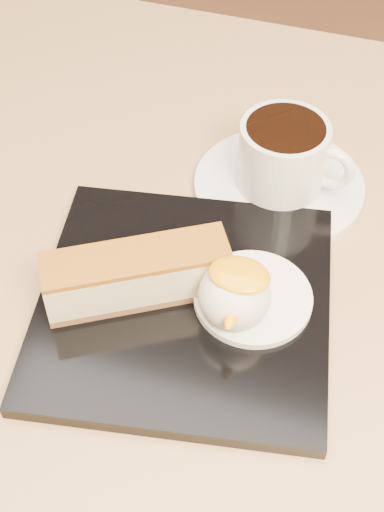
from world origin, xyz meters
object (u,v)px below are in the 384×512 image
(dessert_plate, at_px, (184,304))
(cheesecake, at_px, (137,275))
(saucer, at_px, (279,186))
(table, at_px, (190,393))
(ice_cream_scoop, at_px, (235,296))
(coffee_cup, at_px, (285,155))

(dessert_plate, relative_size, cheesecake, 1.60)
(cheesecake, xyz_separation_m, saucer, (0.07, 0.15, -0.03))
(table, height_order, saucer, saucer)
(table, xyz_separation_m, dessert_plate, (0.00, -0.02, 0.16))
(ice_cream_scoop, relative_size, coffee_cup, 0.52)
(coffee_cup, bearing_deg, cheesecake, -111.57)
(table, xyz_separation_m, ice_cream_scoop, (0.04, -0.02, 0.19))
(coffee_cup, bearing_deg, ice_cream_scoop, -85.79)
(saucer, bearing_deg, dessert_plate, -104.76)
(table, height_order, cheesecake, cheesecake)
(cheesecake, distance_m, saucer, 0.17)
(coffee_cup, bearing_deg, dessert_plate, -100.74)
(dessert_plate, bearing_deg, saucer, 75.24)
(table, bearing_deg, coffee_cup, 72.83)
(cheesecake, distance_m, coffee_cup, 0.17)
(table, relative_size, cheesecake, 5.83)
(cheesecake, xyz_separation_m, coffee_cup, (0.08, 0.15, 0.01))
(dessert_plate, relative_size, saucer, 1.47)
(table, relative_size, ice_cream_scoop, 15.15)
(table, height_order, coffee_cup, coffee_cup)
(dessert_plate, height_order, ice_cream_scoop, ice_cream_scoop)
(saucer, height_order, coffee_cup, coffee_cup)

